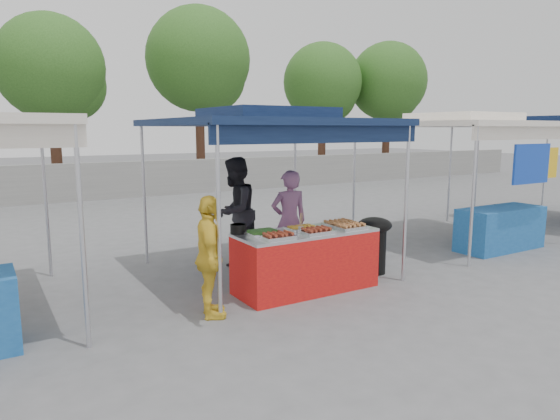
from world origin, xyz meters
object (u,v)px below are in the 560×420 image
helper_man (235,211)px  cooking_pot (238,229)px  vendor_woman (289,221)px  wok_burner (374,240)px  customer_person (210,257)px  vendor_table (306,261)px

helper_man → cooking_pot: bearing=26.0°
vendor_woman → helper_man: (-0.54, 0.82, 0.09)m
wok_burner → vendor_woman: vendor_woman is taller
cooking_pot → vendor_woman: size_ratio=0.14×
cooking_pot → customer_person: bearing=-138.5°
cooking_pot → vendor_woman: bearing=26.4°
cooking_pot → customer_person: (-0.68, -0.60, -0.17)m
vendor_table → vendor_woman: bearing=71.7°
helper_man → customer_person: 2.42m
vendor_table → cooking_pot: 1.06m
helper_man → customer_person: bearing=17.2°
wok_burner → customer_person: bearing=-167.7°
customer_person → helper_man: bearing=-14.3°
vendor_woman → helper_man: bearing=-45.0°
customer_person → vendor_table: bearing=-61.4°
wok_burner → customer_person: customer_person is taller
vendor_woman → customer_person: (-1.87, -1.19, -0.07)m
vendor_table → customer_person: bearing=-170.6°
cooking_pot → helper_man: (0.65, 1.41, -0.01)m
vendor_table → vendor_woman: vendor_woman is taller
wok_burner → helper_man: helper_man is taller
vendor_table → customer_person: (-1.56, -0.26, 0.32)m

